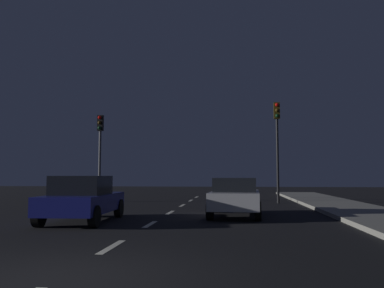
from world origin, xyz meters
name	(u,v)px	position (x,y,z in m)	size (l,w,h in m)	color
ground_plane	(154,222)	(0.00, 7.00, 0.00)	(80.00, 80.00, 0.00)	black
lane_stripe_second	(112,247)	(0.00, 2.60, 0.00)	(0.16, 1.60, 0.01)	silver
lane_stripe_third	(150,224)	(0.00, 6.40, 0.00)	(0.16, 1.60, 0.01)	silver
lane_stripe_fourth	(170,213)	(0.00, 10.20, 0.00)	(0.16, 1.60, 0.01)	silver
lane_stripe_fifth	(182,205)	(0.00, 14.00, 0.00)	(0.16, 1.60, 0.01)	silver
lane_stripe_sixth	(191,201)	(0.00, 17.80, 0.00)	(0.16, 1.60, 0.01)	silver
lane_stripe_seventh	(197,197)	(0.00, 21.60, 0.00)	(0.16, 1.60, 0.01)	silver
traffic_signal_left	(100,141)	(-5.03, 16.06, 3.47)	(0.32, 0.38, 4.95)	#4C4C51
traffic_signal_right	(277,133)	(4.95, 16.06, 3.81)	(0.32, 0.38, 5.49)	black
car_stopped_ahead	(235,196)	(2.61, 9.00, 0.72)	(1.97, 3.89, 1.41)	silver
car_adjacent_lane	(83,199)	(-2.30, 6.78, 0.75)	(2.02, 4.04, 1.48)	navy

